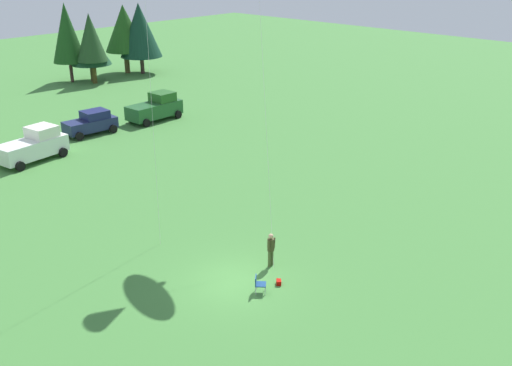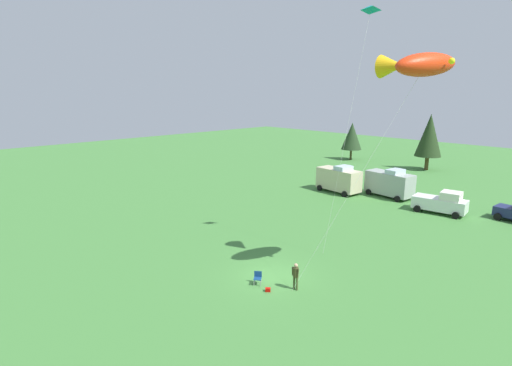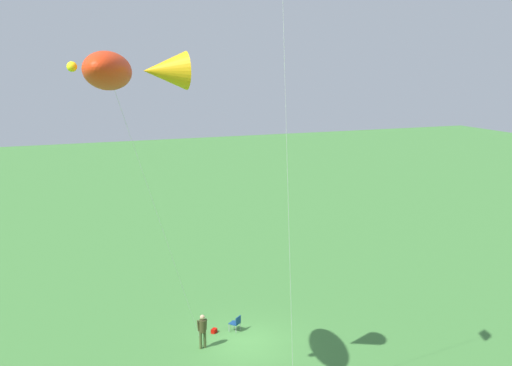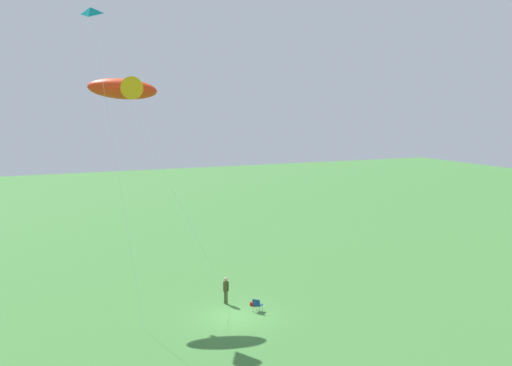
{
  "view_description": "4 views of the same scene",
  "coord_description": "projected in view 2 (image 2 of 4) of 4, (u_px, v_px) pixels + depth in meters",
  "views": [
    {
      "loc": [
        -16.96,
        -17.17,
        14.72
      ],
      "look_at": [
        0.57,
        -0.79,
        5.0
      ],
      "focal_mm": 42.0,
      "sensor_mm": 36.0,
      "label": 1
    },
    {
      "loc": [
        16.89,
        -17.67,
        12.08
      ],
      "look_at": [
        -1.25,
        -0.32,
        6.24
      ],
      "focal_mm": 28.0,
      "sensor_mm": 36.0,
      "label": 2
    },
    {
      "loc": [
        9.63,
        25.98,
        13.78
      ],
      "look_at": [
        -0.35,
        0.37,
        8.19
      ],
      "focal_mm": 42.0,
      "sensor_mm": 36.0,
      "label": 3
    },
    {
      "loc": [
        -31.75,
        12.94,
        12.55
      ],
      "look_at": [
        -0.45,
        -1.12,
        7.98
      ],
      "focal_mm": 42.0,
      "sensor_mm": 36.0,
      "label": 4
    }
  ],
  "objects": [
    {
      "name": "folding_chair",
      "position": [
        258.0,
        277.0,
        25.41
      ],
      "size": [
        0.68,
        0.68,
        0.82
      ],
      "rotation": [
        0.0,
        0.0,
        5.41
      ],
      "color": "navy",
      "rests_on": "ground"
    },
    {
      "name": "van_camper_beige",
      "position": [
        339.0,
        179.0,
        48.12
      ],
      "size": [
        5.59,
        3.03,
        3.34
      ],
      "rotation": [
        0.0,
        0.0,
        -0.1
      ],
      "color": "beige",
      "rests_on": "ground"
    },
    {
      "name": "ground_plane",
      "position": [
        272.0,
        277.0,
        26.52
      ],
      "size": [
        160.0,
        160.0,
        0.0
      ],
      "primitive_type": "plane",
      "color": "#3F7A37"
    },
    {
      "name": "van_motorhome_grey",
      "position": [
        390.0,
        183.0,
        46.04
      ],
      "size": [
        5.62,
        3.12,
        3.34
      ],
      "rotation": [
        0.0,
        0.0,
        -0.12
      ],
      "color": "#9AA49C",
      "rests_on": "ground"
    },
    {
      "name": "kite_delta_teal",
      "position": [
        370.0,
        10.0,
        26.64
      ],
      "size": [
        2.17,
        2.73,
        17.72
      ],
      "color": "teal",
      "rests_on": "ground"
    },
    {
      "name": "backpack_on_grass",
      "position": [
        268.0,
        290.0,
        24.55
      ],
      "size": [
        0.38,
        0.38,
        0.22
      ],
      "primitive_type": "cube",
      "rotation": [
        0.0,
        0.0,
        0.75
      ],
      "color": "#B70D05",
      "rests_on": "ground"
    },
    {
      "name": "kite_large_fish",
      "position": [
        417.0,
        65.0,
        22.32
      ],
      "size": [
        6.05,
        7.78,
        14.27
      ],
      "color": "red",
      "rests_on": "ground"
    },
    {
      "name": "truck_white_pickup",
      "position": [
        441.0,
        203.0,
        39.96
      ],
      "size": [
        5.22,
        2.95,
        2.34
      ],
      "rotation": [
        0.0,
        0.0,
        0.13
      ],
      "color": "white",
      "rests_on": "ground"
    },
    {
      "name": "person_kite_flyer",
      "position": [
        296.0,
        274.0,
        24.57
      ],
      "size": [
        0.53,
        0.37,
        1.74
      ],
      "rotation": [
        0.0,
        0.0,
        4.81
      ],
      "color": "#445229",
      "rests_on": "ground"
    }
  ]
}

